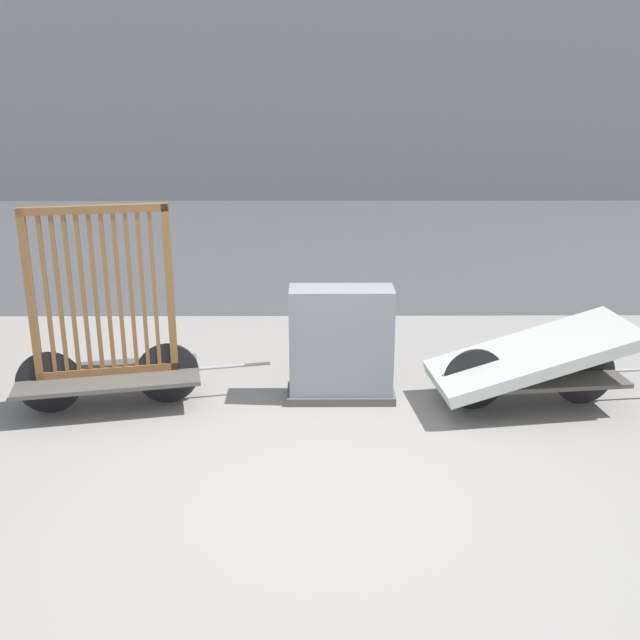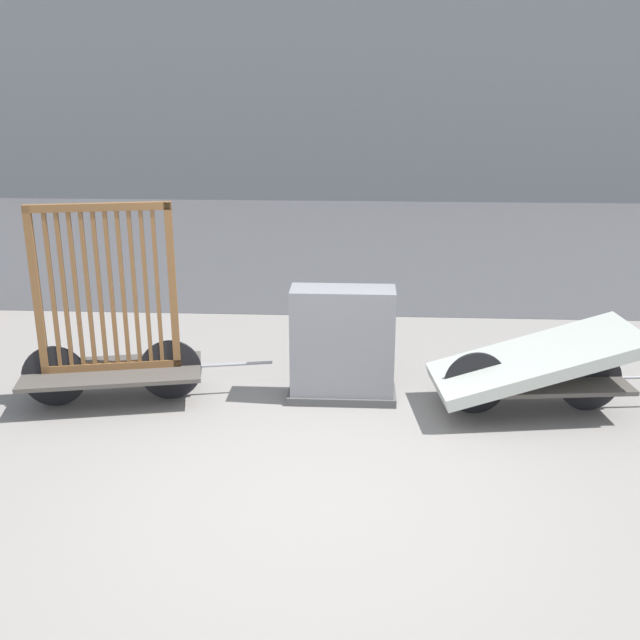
{
  "view_description": "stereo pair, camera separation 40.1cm",
  "coord_description": "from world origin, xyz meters",
  "views": [
    {
      "loc": [
        -0.04,
        -4.96,
        3.0
      ],
      "look_at": [
        0.0,
        1.61,
        0.87
      ],
      "focal_mm": 42.0,
      "sensor_mm": 36.0,
      "label": 1
    },
    {
      "loc": [
        0.36,
        -4.95,
        3.0
      ],
      "look_at": [
        0.0,
        1.61,
        0.87
      ],
      "focal_mm": 42.0,
      "sensor_mm": 36.0,
      "label": 2
    }
  ],
  "objects": [
    {
      "name": "ground_plane",
      "position": [
        0.0,
        0.0,
        0.0
      ],
      "size": [
        60.0,
        60.0,
        0.0
      ],
      "primitive_type": "plane",
      "color": "gray"
    },
    {
      "name": "bike_cart_with_mattress",
      "position": [
        2.0,
        1.61,
        0.46
      ],
      "size": [
        2.5,
        1.12,
        0.83
      ],
      "rotation": [
        0.0,
        0.0,
        0.11
      ],
      "color": "#4C4742",
      "rests_on": "ground_plane"
    },
    {
      "name": "utility_cabinet",
      "position": [
        0.2,
        1.81,
        0.52
      ],
      "size": [
        1.05,
        0.45,
        1.12
      ],
      "color": "#4C4C4C",
      "rests_on": "ground_plane"
    },
    {
      "name": "building_facade",
      "position": [
        0.0,
        16.19,
        4.61
      ],
      "size": [
        48.0,
        4.0,
        9.23
      ],
      "color": "gray",
      "rests_on": "ground_plane"
    },
    {
      "name": "bike_cart_with_bedframe",
      "position": [
        -1.99,
        1.61,
        0.66
      ],
      "size": [
        2.4,
        1.09,
        1.93
      ],
      "rotation": [
        0.0,
        0.0,
        0.21
      ],
      "color": "#4C4742",
      "rests_on": "ground_plane"
    },
    {
      "name": "road_strip",
      "position": [
        0.0,
        9.34,
        0.0
      ],
      "size": [
        56.0,
        9.71,
        0.01
      ],
      "color": "#424244",
      "rests_on": "ground_plane"
    }
  ]
}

